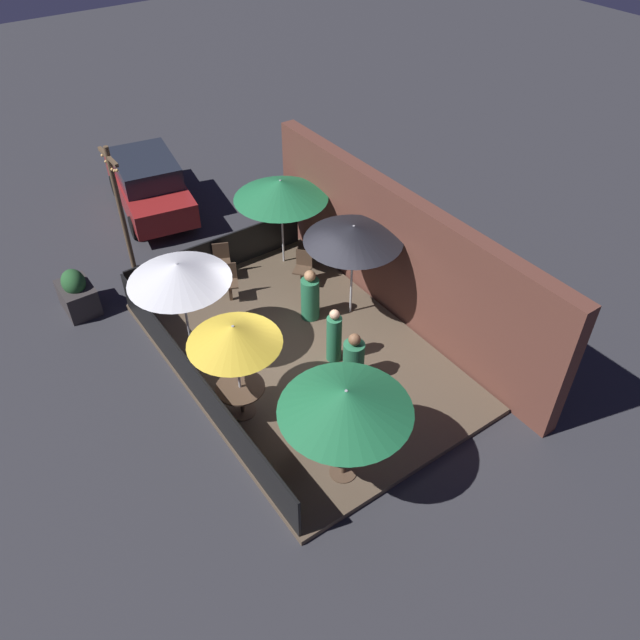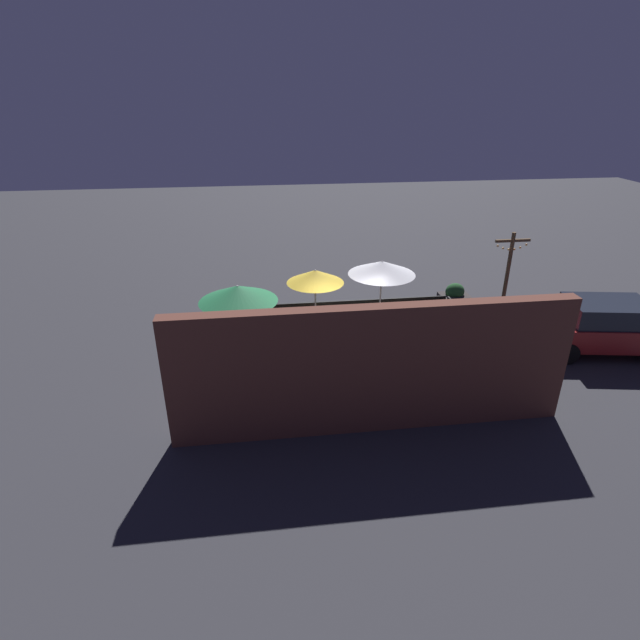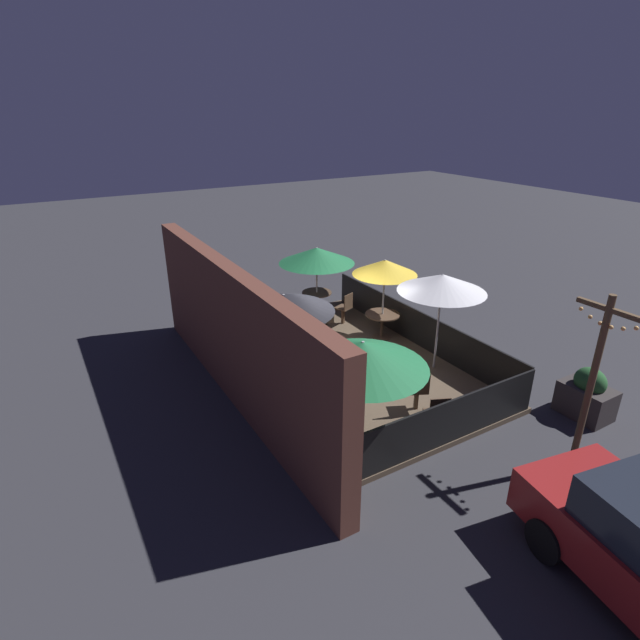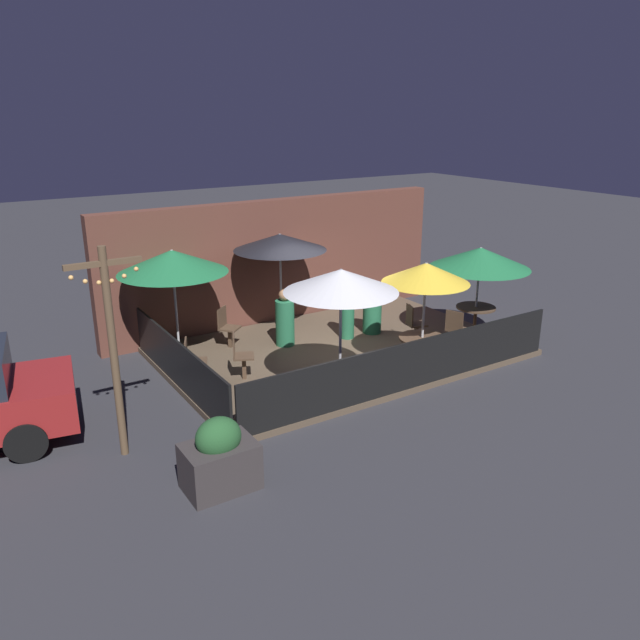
% 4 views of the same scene
% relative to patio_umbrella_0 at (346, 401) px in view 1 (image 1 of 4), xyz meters
% --- Properties ---
extents(ground_plane, '(60.00, 60.00, 0.00)m').
position_rel_patio_umbrella_0_xyz_m(ground_plane, '(-3.03, 1.11, -2.02)').
color(ground_plane, '#2D2D33').
extents(patio_deck, '(7.49, 4.96, 0.12)m').
position_rel_patio_umbrella_0_xyz_m(patio_deck, '(-3.03, 1.11, -1.96)').
color(patio_deck, brown).
rests_on(patio_deck, ground_plane).
extents(building_wall, '(9.09, 0.36, 3.10)m').
position_rel_patio_umbrella_0_xyz_m(building_wall, '(-3.03, 3.82, -0.47)').
color(building_wall, brown).
rests_on(building_wall, ground_plane).
extents(fence_front, '(7.29, 0.05, 0.95)m').
position_rel_patio_umbrella_0_xyz_m(fence_front, '(-3.03, -1.33, -1.43)').
color(fence_front, black).
rests_on(fence_front, patio_deck).
extents(fence_side_left, '(0.05, 4.76, 0.95)m').
position_rel_patio_umbrella_0_xyz_m(fence_side_left, '(-6.73, 1.11, -1.43)').
color(fence_side_left, black).
rests_on(fence_side_left, patio_deck).
extents(patio_umbrella_0, '(2.24, 2.24, 2.14)m').
position_rel_patio_umbrella_0_xyz_m(patio_umbrella_0, '(0.00, 0.00, 0.00)').
color(patio_umbrella_0, '#B2B2B7').
rests_on(patio_umbrella_0, patio_deck).
extents(patio_umbrella_1, '(1.73, 1.73, 2.23)m').
position_rel_patio_umbrella_0_xyz_m(patio_umbrella_1, '(-2.28, -0.75, 0.13)').
color(patio_umbrella_1, '#B2B2B7').
rests_on(patio_umbrella_1, patio_deck).
extents(patio_umbrella_2, '(2.29, 2.29, 2.31)m').
position_rel_patio_umbrella_0_xyz_m(patio_umbrella_2, '(-6.15, 2.67, 0.17)').
color(patio_umbrella_2, '#B2B2B7').
rests_on(patio_umbrella_2, patio_deck).
extents(patio_umbrella_3, '(2.16, 2.16, 2.35)m').
position_rel_patio_umbrella_0_xyz_m(patio_umbrella_3, '(-3.52, 2.84, 0.25)').
color(patio_umbrella_3, '#B2B2B7').
rests_on(patio_umbrella_3, patio_deck).
extents(patio_umbrella_4, '(2.06, 2.06, 2.40)m').
position_rel_patio_umbrella_0_xyz_m(patio_umbrella_4, '(-4.33, -0.82, 0.29)').
color(patio_umbrella_4, '#B2B2B7').
rests_on(patio_umbrella_4, patio_deck).
extents(dining_table_0, '(0.90, 0.90, 0.76)m').
position_rel_patio_umbrella_0_xyz_m(dining_table_0, '(0.00, -0.00, -1.30)').
color(dining_table_0, '#4C3828').
rests_on(dining_table_0, patio_deck).
extents(dining_table_1, '(0.95, 0.95, 0.70)m').
position_rel_patio_umbrella_0_xyz_m(dining_table_1, '(-2.28, -0.75, -1.34)').
color(dining_table_1, '#4C3828').
rests_on(dining_table_1, patio_deck).
extents(patio_chair_0, '(0.52, 0.52, 0.95)m').
position_rel_patio_umbrella_0_xyz_m(patio_chair_0, '(-0.98, -0.38, -1.37)').
color(patio_chair_0, '#4C3828').
rests_on(patio_chair_0, patio_deck).
extents(patio_chair_1, '(0.53, 0.53, 0.93)m').
position_rel_patio_umbrella_0_xyz_m(patio_chair_1, '(-5.58, 0.80, -1.39)').
color(patio_chair_1, '#4C3828').
rests_on(patio_chair_1, patio_deck).
extents(patio_chair_2, '(0.51, 0.51, 0.90)m').
position_rel_patio_umbrella_0_xyz_m(patio_chair_2, '(-1.40, 0.51, -1.41)').
color(patio_chair_2, '#4C3828').
rests_on(patio_chair_2, patio_deck).
extents(patio_chair_3, '(0.56, 0.56, 0.91)m').
position_rel_patio_umbrella_0_xyz_m(patio_chair_3, '(-5.06, 2.55, -1.41)').
color(patio_chair_3, '#4C3828').
rests_on(patio_chair_3, patio_deck).
extents(patio_chair_4, '(0.53, 0.53, 0.92)m').
position_rel_patio_umbrella_0_xyz_m(patio_chair_4, '(-6.44, 1.08, -1.40)').
color(patio_chair_4, '#4C3828').
rests_on(patio_chair_4, patio_deck).
extents(patron_0, '(0.62, 0.62, 1.19)m').
position_rel_patio_umbrella_0_xyz_m(patron_0, '(-1.77, 1.58, -1.38)').
color(patron_0, '#236642').
rests_on(patron_0, patio_deck).
extents(patron_1, '(0.54, 0.54, 1.30)m').
position_rel_patio_umbrella_0_xyz_m(patron_1, '(-3.91, 1.98, -1.33)').
color(patron_1, '#236642').
rests_on(patron_1, patio_deck).
extents(patron_2, '(0.44, 0.44, 1.33)m').
position_rel_patio_umbrella_0_xyz_m(patron_2, '(-2.47, 1.60, -1.29)').
color(patron_2, '#236642').
rests_on(patron_2, patio_deck).
extents(planter_box, '(1.02, 0.72, 1.11)m').
position_rel_patio_umbrella_0_xyz_m(planter_box, '(-7.38, -2.26, -1.54)').
color(planter_box, '#332D2D').
rests_on(planter_box, ground_plane).
extents(light_post, '(1.10, 0.12, 3.34)m').
position_rel_patio_umbrella_0_xyz_m(light_post, '(-8.28, -0.57, -0.13)').
color(light_post, brown).
rests_on(light_post, ground_plane).
extents(parked_car_0, '(4.39, 2.37, 1.62)m').
position_rel_patio_umbrella_0_xyz_m(parked_car_0, '(-10.73, 1.04, -1.18)').
color(parked_car_0, maroon).
rests_on(parked_car_0, ground_plane).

